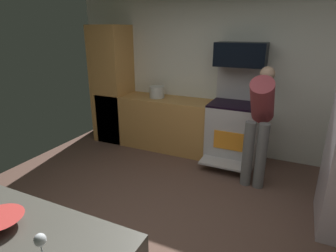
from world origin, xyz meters
TOP-DOWN VIEW (x-y plane):
  - ground_plane at (0.00, 0.00)m, footprint 5.20×4.80m
  - wall_back at (0.00, 2.34)m, footprint 5.20×0.12m
  - lower_cabinet_run at (-0.90, 1.98)m, footprint 2.40×0.60m
  - cabinet_column at (-1.90, 1.98)m, footprint 0.60×0.60m
  - oven_range at (0.39, 1.97)m, footprint 0.76×0.94m
  - microwave at (0.39, 2.06)m, footprint 0.74×0.38m
  - person_cook at (0.83, 1.44)m, footprint 0.31×0.68m
  - mixing_bowl_small at (-0.28, -1.42)m, footprint 0.28×0.28m
  - wine_glass_mid at (0.17, -1.50)m, footprint 0.06×0.06m
  - stock_pot at (-0.98, 1.98)m, footprint 0.26×0.26m

SIDE VIEW (x-z plane):
  - ground_plane at x=0.00m, z-range -0.02..0.00m
  - lower_cabinet_run at x=-0.90m, z-range 0.00..0.90m
  - oven_range at x=0.39m, z-range -0.24..1.26m
  - person_cook at x=0.83m, z-range 0.15..1.71m
  - mixing_bowl_small at x=-0.28m, z-range 0.90..0.97m
  - stock_pot at x=-0.98m, z-range 0.90..1.10m
  - wine_glass_mid at x=0.17m, z-range 0.94..1.11m
  - cabinet_column at x=-1.90m, z-range 0.00..2.10m
  - wall_back at x=0.00m, z-range 0.00..2.60m
  - microwave at x=0.39m, z-range 1.50..1.85m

